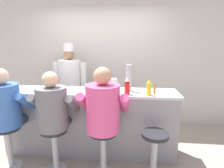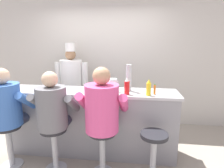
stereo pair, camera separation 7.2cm
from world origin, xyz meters
The scene contains 16 objects.
ground_plane centered at (0.00, 0.00, 0.00)m, with size 20.00×20.00×0.00m, color #9E9384.
wall_back centered at (0.00, 1.58, 1.35)m, with size 10.00×0.06×2.70m.
diner_counter centered at (0.00, 0.28, 0.52)m, with size 2.71×0.55×1.03m.
ketchup_bottle_red centered at (0.58, 0.13, 1.15)m, with size 0.08×0.08×0.25m.
mustard_bottle_yellow centered at (0.89, 0.11, 1.14)m, with size 0.07×0.07×0.23m.
hot_sauce_bottle_orange centered at (0.98, 0.17, 1.11)m, with size 0.03×0.03×0.15m.
water_pitcher_clear centered at (0.37, 0.29, 1.13)m, with size 0.14×0.12×0.20m.
breakfast_plate centered at (0.12, 0.23, 1.05)m, with size 0.23×0.23×0.05m.
cereal_bowl centered at (-0.72, 0.23, 1.06)m, with size 0.14×0.14×0.05m.
coffee_mug_blue centered at (-0.05, 0.34, 1.08)m, with size 0.12×0.08×0.09m.
cup_stack_steel centered at (0.60, 0.34, 1.24)m, with size 0.09×0.09×0.41m.
diner_seated_blue centered at (-1.06, -0.21, 0.88)m, with size 0.63×0.62×1.44m.
diner_seated_grey centered at (-0.39, -0.21, 0.87)m, with size 0.61×0.60×1.41m.
diner_seated_pink centered at (0.28, -0.21, 0.90)m, with size 0.66×0.65×1.47m.
empty_stool_round centered at (0.96, -0.25, 0.43)m, with size 0.35×0.35×0.64m.
cook_in_whites_near centered at (-0.60, 1.18, 0.97)m, with size 0.69×0.44×1.76m.
Camera 2 is at (0.69, -2.48, 1.76)m, focal length 30.00 mm.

